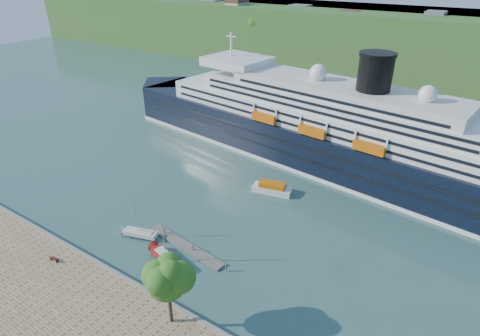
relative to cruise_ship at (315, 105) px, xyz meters
name	(u,v)px	position (x,y,z in m)	size (l,w,h in m)	color
ground	(133,286)	(-3.56, -52.12, -13.12)	(400.00, 400.00, 0.00)	#325953
far_hillside	(404,44)	(-3.56, 92.88, -1.12)	(400.00, 50.00, 24.00)	#366127
quay_coping	(131,281)	(-3.56, -52.32, -11.97)	(220.00, 0.50, 0.30)	slate
cruise_ship	(315,105)	(0.00, 0.00, 0.00)	(116.83, 17.01, 26.24)	black
park_bench	(54,258)	(-16.59, -55.62, -11.65)	(1.47, 0.60, 0.94)	#4C2415
promenade_tree	(168,289)	(5.93, -54.28, -6.69)	(6.55, 6.55, 10.85)	#245616
floating_pontoon	(186,246)	(-3.04, -41.13, -12.94)	(15.87, 1.94, 0.35)	#66635B
sailboat_white_near	(138,217)	(-11.04, -43.34, -9.01)	(6.36, 1.77, 8.22)	silver
sailboat_red	(165,239)	(-2.80, -45.70, -8.45)	(7.23, 2.01, 9.34)	maroon
tender_launch	(272,188)	(0.03, -18.31, -12.03)	(7.87, 2.69, 2.17)	#C65C0B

